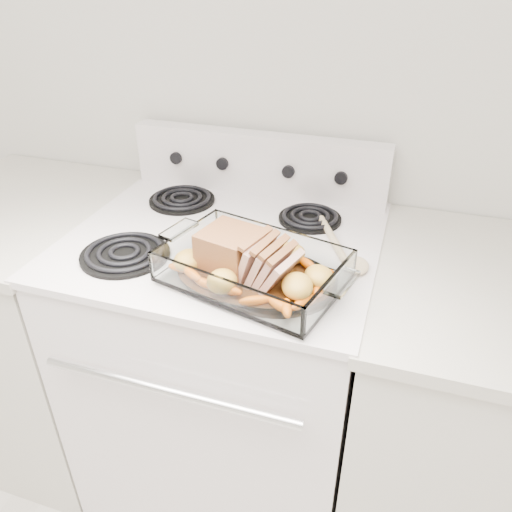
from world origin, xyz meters
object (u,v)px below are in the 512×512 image
(counter_left, at_px, (45,328))
(counter_right, at_px, (459,426))
(electric_range, at_px, (228,367))
(baking_dish, at_px, (253,272))
(pork_roast, at_px, (239,256))

(counter_left, bearing_deg, counter_right, 0.00)
(electric_range, height_order, baking_dish, electric_range)
(pork_roast, bearing_deg, baking_dish, -6.86)
(electric_range, relative_size, pork_roast, 5.15)
(counter_right, distance_m, pork_roast, 0.79)
(electric_range, distance_m, counter_left, 0.67)
(counter_right, xyz_separation_m, baking_dish, (-0.53, -0.17, 0.50))
(pork_roast, bearing_deg, counter_right, 10.20)
(electric_range, xyz_separation_m, pork_roast, (0.11, -0.17, 0.52))
(electric_range, xyz_separation_m, baking_dish, (0.14, -0.17, 0.48))
(counter_right, bearing_deg, baking_dish, -162.00)
(counter_left, bearing_deg, electric_range, 0.10)
(counter_right, bearing_deg, electric_range, 179.90)
(electric_range, bearing_deg, counter_left, -179.90)
(electric_range, relative_size, baking_dish, 2.99)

